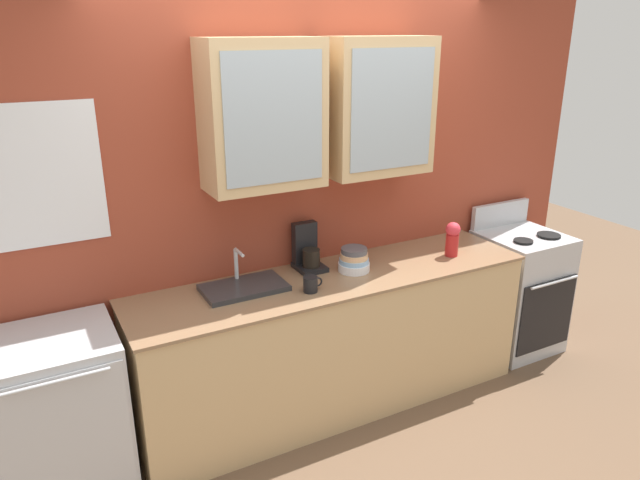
{
  "coord_description": "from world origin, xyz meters",
  "views": [
    {
      "loc": [
        -1.65,
        -2.87,
        2.34
      ],
      "look_at": [
        -0.1,
        0.0,
        1.16
      ],
      "focal_mm": 33.16,
      "sensor_mm": 36.0,
      "label": 1
    }
  ],
  "objects_px": {
    "cup_near_sink": "(311,284)",
    "dishwasher": "(62,417)",
    "bowl_stack": "(354,260)",
    "coffee_maker": "(308,252)",
    "vase": "(452,238)",
    "sink_faucet": "(244,287)",
    "stove_range": "(518,290)"
  },
  "relations": [
    {
      "from": "bowl_stack",
      "to": "cup_near_sink",
      "type": "height_order",
      "value": "bowl_stack"
    },
    {
      "from": "cup_near_sink",
      "to": "dishwasher",
      "type": "bearing_deg",
      "value": 175.16
    },
    {
      "from": "sink_faucet",
      "to": "vase",
      "type": "distance_m",
      "value": 1.43
    },
    {
      "from": "stove_range",
      "to": "sink_faucet",
      "type": "xyz_separation_m",
      "value": [
        -2.16,
        0.08,
        0.46
      ]
    },
    {
      "from": "dishwasher",
      "to": "coffee_maker",
      "type": "height_order",
      "value": "coffee_maker"
    },
    {
      "from": "stove_range",
      "to": "coffee_maker",
      "type": "height_order",
      "value": "coffee_maker"
    },
    {
      "from": "stove_range",
      "to": "cup_near_sink",
      "type": "height_order",
      "value": "stove_range"
    },
    {
      "from": "stove_range",
      "to": "bowl_stack",
      "type": "height_order",
      "value": "stove_range"
    },
    {
      "from": "sink_faucet",
      "to": "dishwasher",
      "type": "height_order",
      "value": "sink_faucet"
    },
    {
      "from": "vase",
      "to": "dishwasher",
      "type": "xyz_separation_m",
      "value": [
        -2.47,
        0.06,
        -0.57
      ]
    },
    {
      "from": "cup_near_sink",
      "to": "bowl_stack",
      "type": "bearing_deg",
      "value": 21.39
    },
    {
      "from": "vase",
      "to": "coffee_maker",
      "type": "height_order",
      "value": "coffee_maker"
    },
    {
      "from": "stove_range",
      "to": "cup_near_sink",
      "type": "relative_size",
      "value": 9.05
    },
    {
      "from": "vase",
      "to": "coffee_maker",
      "type": "distance_m",
      "value": 0.98
    },
    {
      "from": "sink_faucet",
      "to": "cup_near_sink",
      "type": "xyz_separation_m",
      "value": [
        0.33,
        -0.2,
        0.03
      ]
    },
    {
      "from": "cup_near_sink",
      "to": "coffee_maker",
      "type": "relative_size",
      "value": 0.41
    },
    {
      "from": "dishwasher",
      "to": "stove_range",
      "type": "bearing_deg",
      "value": 0.07
    },
    {
      "from": "bowl_stack",
      "to": "coffee_maker",
      "type": "distance_m",
      "value": 0.29
    },
    {
      "from": "stove_range",
      "to": "cup_near_sink",
      "type": "distance_m",
      "value": 1.9
    },
    {
      "from": "coffee_maker",
      "to": "cup_near_sink",
      "type": "bearing_deg",
      "value": -114.22
    },
    {
      "from": "dishwasher",
      "to": "coffee_maker",
      "type": "xyz_separation_m",
      "value": [
        1.53,
        0.21,
        0.56
      ]
    },
    {
      "from": "bowl_stack",
      "to": "coffee_maker",
      "type": "xyz_separation_m",
      "value": [
        -0.23,
        0.18,
        0.04
      ]
    },
    {
      "from": "bowl_stack",
      "to": "dishwasher",
      "type": "relative_size",
      "value": 0.22
    },
    {
      "from": "stove_range",
      "to": "coffee_maker",
      "type": "distance_m",
      "value": 1.78
    },
    {
      "from": "coffee_maker",
      "to": "dishwasher",
      "type": "bearing_deg",
      "value": -172.3
    },
    {
      "from": "bowl_stack",
      "to": "dishwasher",
      "type": "xyz_separation_m",
      "value": [
        -1.76,
        -0.03,
        -0.52
      ]
    },
    {
      "from": "dishwasher",
      "to": "coffee_maker",
      "type": "relative_size",
      "value": 3.11
    },
    {
      "from": "cup_near_sink",
      "to": "stove_range",
      "type": "bearing_deg",
      "value": 3.8
    },
    {
      "from": "bowl_stack",
      "to": "dishwasher",
      "type": "height_order",
      "value": "bowl_stack"
    },
    {
      "from": "sink_faucet",
      "to": "coffee_maker",
      "type": "distance_m",
      "value": 0.5
    },
    {
      "from": "bowl_stack",
      "to": "sink_faucet",
      "type": "bearing_deg",
      "value": 175.55
    },
    {
      "from": "cup_near_sink",
      "to": "dishwasher",
      "type": "height_order",
      "value": "cup_near_sink"
    }
  ]
}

